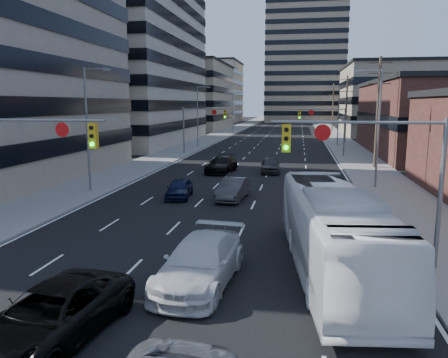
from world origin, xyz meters
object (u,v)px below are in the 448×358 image
Objects in this scene: black_pickup at (52,315)px; transit_bus at (333,231)px; white_van at (200,262)px; sedan_blue at (179,188)px.

black_pickup is 0.46× the size of transit_bus.
transit_bus is (8.00, 6.43, 0.91)m from black_pickup.
white_van is at bearing -164.61° from transit_bus.
transit_bus reaches higher than sedan_blue.
black_pickup is at bearing -148.17° from transit_bus.
sedan_blue is at bearing 121.02° from transit_bus.
transit_bus is (4.81, 1.98, 0.83)m from white_van.
black_pickup is 18.71m from sedan_blue.
transit_bus is at bearing -57.68° from sedan_blue.
white_van is at bearing 61.47° from black_pickup.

